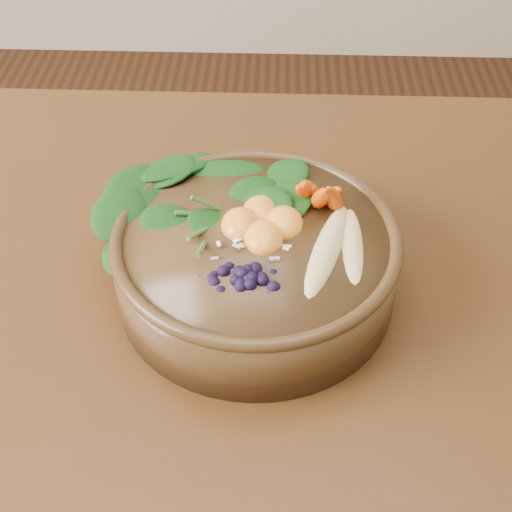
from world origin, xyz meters
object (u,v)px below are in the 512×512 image
kale_heap (228,176)px  carrot_cluster (324,166)px  banana_halves (341,236)px  blueberry_pile (243,262)px  mandarin_cluster (262,213)px  dining_table (134,428)px  stoneware_bowl (256,264)px

kale_heap → carrot_cluster: bearing=-1.4°
banana_halves → blueberry_pile: size_ratio=1.18×
carrot_cluster → mandarin_cluster: (-0.05, -0.04, -0.02)m
banana_halves → mandarin_cluster: size_ratio=1.72×
dining_table → blueberry_pile: blueberry_pile is taller
kale_heap → mandarin_cluster: bearing=-53.7°
stoneware_bowl → carrot_cluster: bearing=44.4°
mandarin_cluster → blueberry_pile: size_ratio=0.69×
mandarin_cluster → kale_heap: bearing=126.3°
mandarin_cluster → dining_table: bearing=-136.9°
dining_table → banana_halves: bearing=24.1°
stoneware_bowl → carrot_cluster: (0.06, 0.06, 0.07)m
kale_heap → blueberry_pile: 0.11m
dining_table → kale_heap: kale_heap is taller
stoneware_bowl → blueberry_pile: 0.07m
kale_heap → carrot_cluster: 0.09m
dining_table → carrot_cluster: 0.30m
dining_table → stoneware_bowl: bearing=40.1°
dining_table → mandarin_cluster: mandarin_cluster is taller
carrot_cluster → banana_halves: size_ratio=0.51×
dining_table → stoneware_bowl: (0.11, 0.09, 0.13)m
mandarin_cluster → blueberry_pile: bearing=-101.2°
stoneware_bowl → kale_heap: bearing=114.9°
carrot_cluster → mandarin_cluster: carrot_cluster is taller
dining_table → banana_halves: banana_halves is taller
stoneware_bowl → kale_heap: 0.08m
carrot_cluster → blueberry_pile: carrot_cluster is taller
kale_heap → blueberry_pile: size_ratio=1.42×
stoneware_bowl → kale_heap: (-0.03, 0.06, 0.05)m
dining_table → kale_heap: (0.08, 0.15, 0.18)m
blueberry_pile → carrot_cluster: bearing=58.5°
banana_halves → carrot_cluster: bearing=113.1°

